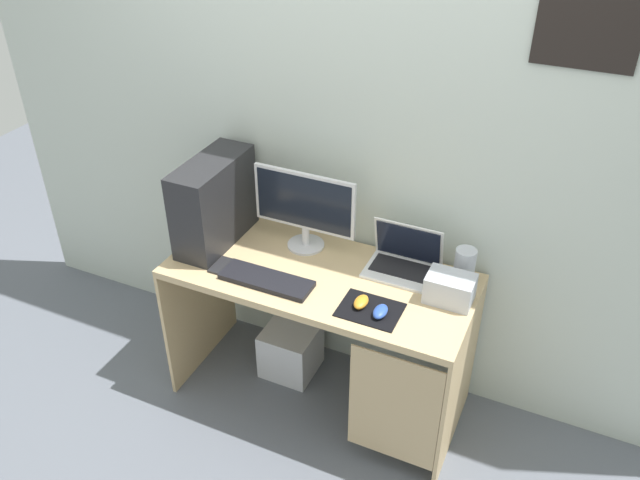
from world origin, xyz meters
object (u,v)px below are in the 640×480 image
object	(u,v)px
subwoofer	(291,350)
monitor	(305,208)
mouse_left	(361,302)
projector	(450,289)
cell_phone	(221,266)
pc_tower	(214,202)
laptop	(404,261)
mouse_right	(380,312)
speaker	(465,266)
keyboard	(267,280)

from	to	relation	value
subwoofer	monitor	bearing A→B (deg)	45.70
mouse_left	projector	bearing A→B (deg)	30.71
monitor	cell_phone	world-z (taller)	monitor
mouse_left	subwoofer	bearing A→B (deg)	152.93
pc_tower	monitor	xyz separation A→B (m)	(0.41, 0.12, 0.01)
monitor	laptop	world-z (taller)	monitor
laptop	mouse_left	bearing A→B (deg)	-103.48
projector	mouse_right	xyz separation A→B (m)	(-0.23, -0.22, -0.04)
projector	mouse_left	size ratio (longest dim) A/B	2.08
subwoofer	projector	bearing A→B (deg)	-3.43
cell_phone	subwoofer	xyz separation A→B (m)	(0.22, 0.24, -0.64)
monitor	pc_tower	bearing A→B (deg)	-163.95
monitor	laptop	bearing A→B (deg)	2.24
pc_tower	cell_phone	bearing A→B (deg)	-53.98
projector	mouse_right	distance (m)	0.32
laptop	subwoofer	xyz separation A→B (m)	(-0.55, -0.08, -0.69)
mouse_right	cell_phone	distance (m)	0.78
speaker	subwoofer	world-z (taller)	speaker
cell_phone	laptop	bearing A→B (deg)	23.08
keyboard	projector	bearing A→B (deg)	15.53
pc_tower	speaker	size ratio (longest dim) A/B	2.92
mouse_right	subwoofer	world-z (taller)	mouse_right
pc_tower	keyboard	xyz separation A→B (m)	(0.38, -0.21, -0.20)
laptop	cell_phone	world-z (taller)	laptop
keyboard	speaker	bearing A→B (deg)	25.39
keyboard	subwoofer	world-z (taller)	keyboard
projector	subwoofer	xyz separation A→B (m)	(-0.79, 0.05, -0.70)
pc_tower	cell_phone	xyz separation A→B (m)	(0.14, -0.19, -0.21)
speaker	mouse_left	xyz separation A→B (m)	(-0.34, -0.35, -0.06)
projector	mouse_right	world-z (taller)	projector
speaker	projector	distance (m)	0.16
speaker	mouse_left	size ratio (longest dim) A/B	1.70
laptop	mouse_left	xyz separation A→B (m)	(-0.08, -0.32, -0.02)
monitor	laptop	distance (m)	0.51
pc_tower	projector	size ratio (longest dim) A/B	2.39
pc_tower	cell_phone	size ratio (longest dim) A/B	3.67
cell_phone	subwoofer	size ratio (longest dim) A/B	0.49
pc_tower	keyboard	distance (m)	0.48
speaker	cell_phone	distance (m)	1.09
pc_tower	laptop	xyz separation A→B (m)	(0.90, 0.14, -0.16)
mouse_left	mouse_right	size ratio (longest dim) A/B	1.00
keyboard	mouse_left	distance (m)	0.44
monitor	mouse_right	bearing A→B (deg)	-33.21
pc_tower	projector	xyz separation A→B (m)	(1.15, 0.01, -0.15)
speaker	keyboard	xyz separation A→B (m)	(-0.79, -0.37, -0.07)
pc_tower	mouse_right	bearing A→B (deg)	-12.90
speaker	subwoofer	bearing A→B (deg)	-172.15
monitor	mouse_left	distance (m)	0.54
laptop	mouse_left	size ratio (longest dim) A/B	3.33
monitor	keyboard	xyz separation A→B (m)	(-0.03, -0.32, -0.20)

